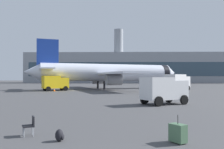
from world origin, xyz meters
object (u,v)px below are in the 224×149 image
(airplane_at_gate, at_px, (108,73))
(service_truck, at_px, (55,82))
(cargo_van, at_px, (164,89))
(gate_chair, at_px, (30,125))
(fuel_truck, at_px, (177,82))
(safety_cone_mid, at_px, (177,91))
(traveller_backpack, at_px, (60,135))
(safety_cone_near, at_px, (54,90))
(rolling_suitcase, at_px, (178,133))

(airplane_at_gate, bearing_deg, service_truck, -143.03)
(cargo_van, relative_size, gate_chair, 5.60)
(service_truck, height_order, gate_chair, service_truck)
(airplane_at_gate, bearing_deg, cargo_van, -78.10)
(cargo_van, height_order, gate_chair, cargo_van)
(gate_chair, bearing_deg, fuel_truck, 67.01)
(service_truck, distance_m, safety_cone_mid, 22.91)
(traveller_backpack, bearing_deg, fuel_truck, 69.43)
(traveller_backpack, bearing_deg, airplane_at_gate, 89.59)
(safety_cone_near, bearing_deg, rolling_suitcase, -67.75)
(cargo_van, relative_size, safety_cone_near, 7.79)
(safety_cone_mid, bearing_deg, gate_chair, -115.18)
(cargo_van, bearing_deg, rolling_suitcase, -98.67)
(fuel_truck, distance_m, safety_cone_near, 24.16)
(safety_cone_mid, bearing_deg, traveller_backpack, -112.15)
(safety_cone_near, bearing_deg, fuel_truck, 8.71)
(service_truck, bearing_deg, traveller_backpack, -74.90)
(safety_cone_mid, xyz_separation_m, traveller_backpack, (-12.29, -30.19, -0.15))
(airplane_at_gate, relative_size, rolling_suitcase, 31.29)
(service_truck, bearing_deg, airplane_at_gate, 36.97)
(airplane_at_gate, relative_size, safety_cone_near, 55.75)
(gate_chair, bearing_deg, traveller_backpack, -28.84)
(cargo_van, height_order, safety_cone_near, cargo_van)
(safety_cone_near, xyz_separation_m, safety_cone_mid, (21.78, -4.38, 0.08))
(service_truck, relative_size, traveller_backpack, 10.91)
(service_truck, relative_size, fuel_truck, 0.87)
(airplane_at_gate, bearing_deg, safety_cone_near, -136.63)
(fuel_truck, bearing_deg, safety_cone_near, -171.29)
(safety_cone_mid, relative_size, gate_chair, 0.91)
(airplane_at_gate, distance_m, safety_cone_mid, 18.45)
(safety_cone_near, bearing_deg, safety_cone_mid, -11.36)
(airplane_at_gate, height_order, safety_cone_mid, airplane_at_gate)
(safety_cone_mid, height_order, traveller_backpack, safety_cone_mid)
(cargo_van, bearing_deg, fuel_truck, 73.08)
(airplane_at_gate, relative_size, gate_chair, 40.02)
(service_truck, xyz_separation_m, rolling_suitcase, (14.49, -36.38, -1.22))
(traveller_backpack, bearing_deg, rolling_suitcase, -1.78)
(cargo_van, height_order, safety_cone_mid, cargo_van)
(cargo_van, xyz_separation_m, rolling_suitcase, (-2.05, -13.41, -1.06))
(airplane_at_gate, relative_size, cargo_van, 7.15)
(gate_chair, bearing_deg, safety_cone_mid, 64.82)
(fuel_truck, height_order, cargo_van, fuel_truck)
(fuel_truck, height_order, gate_chair, fuel_truck)
(safety_cone_mid, xyz_separation_m, rolling_suitcase, (-7.58, -30.34, 0.01))
(safety_cone_mid, bearing_deg, airplane_at_gate, 131.29)
(safety_cone_near, xyz_separation_m, gate_chair, (7.98, -33.73, 0.19))
(airplane_at_gate, xyz_separation_m, service_truck, (-10.09, -7.60, -2.05))
(cargo_van, height_order, rolling_suitcase, cargo_van)
(airplane_at_gate, relative_size, fuel_truck, 5.75)
(fuel_truck, bearing_deg, safety_cone_mid, -104.36)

